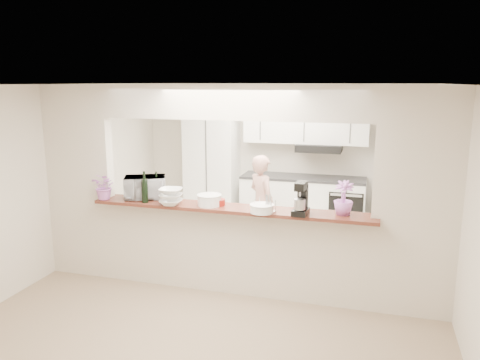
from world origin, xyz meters
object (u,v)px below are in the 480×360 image
at_px(refrigerator, 401,188).
at_px(toaster_oven, 145,187).
at_px(person, 262,204).
at_px(stand_mixer, 301,200).

xyz_separation_m(refrigerator, toaster_oven, (-3.20, -2.60, 0.38)).
bearing_deg(person, toaster_oven, 92.97).
bearing_deg(toaster_oven, stand_mixer, -29.90).
relative_size(stand_mixer, person, 0.25).
bearing_deg(refrigerator, person, -149.45).
bearing_deg(stand_mixer, person, 117.42).
bearing_deg(toaster_oven, person, 25.53).
bearing_deg(stand_mixer, toaster_oven, 174.65).
relative_size(refrigerator, toaster_oven, 3.39).
distance_m(toaster_oven, stand_mixer, 2.01).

